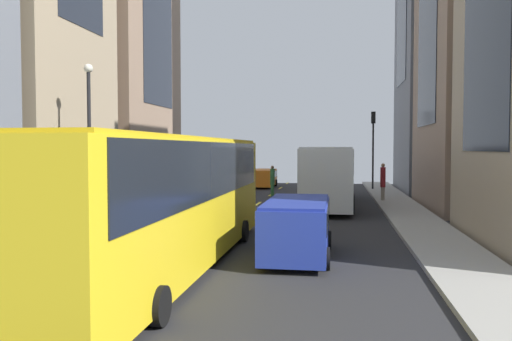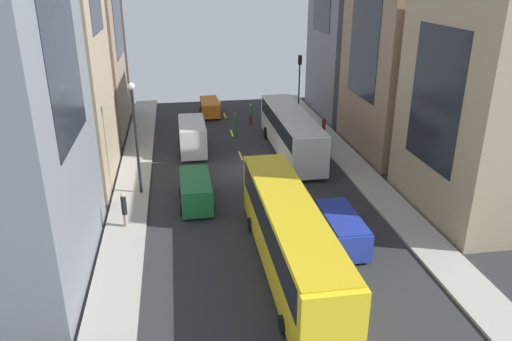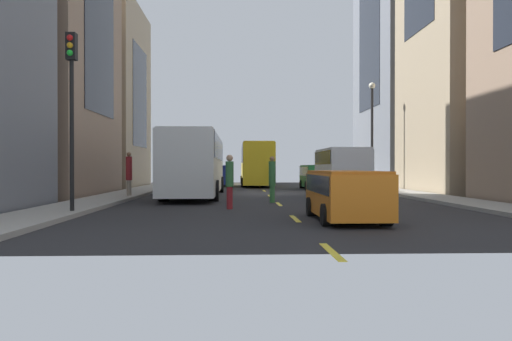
{
  "view_description": "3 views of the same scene",
  "coord_description": "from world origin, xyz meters",
  "views": [
    {
      "loc": [
        -4.62,
        26.76,
        3.3
      ],
      "look_at": [
        -0.73,
        2.34,
        2.21
      ],
      "focal_mm": 35.92,
      "sensor_mm": 36.0,
      "label": 1
    },
    {
      "loc": [
        4.78,
        33.61,
        13.65
      ],
      "look_at": [
        -0.2,
        3.37,
        1.25
      ],
      "focal_mm": 34.63,
      "sensor_mm": 36.0,
      "label": 2
    },
    {
      "loc": [
        -1.8,
        -30.32,
        1.62
      ],
      "look_at": [
        -0.6,
        1.5,
        1.39
      ],
      "focal_mm": 34.63,
      "sensor_mm": 36.0,
      "label": 3
    }
  ],
  "objects": [
    {
      "name": "car_green_1",
      "position": [
        3.93,
        5.23,
        1.03
      ],
      "size": [
        2.05,
        4.79,
        1.75
      ],
      "color": "#1E7238",
      "rests_on": "ground"
    },
    {
      "name": "lane_stripe_2",
      "position": [
        0.0,
        -9.0,
        0.01
      ],
      "size": [
        0.16,
        2.0,
        0.01
      ],
      "primitive_type": "cube",
      "color": "yellow",
      "rests_on": "ground"
    },
    {
      "name": "pedestrian_crossing_near",
      "position": [
        -7.35,
        -4.86,
        1.34
      ],
      "size": [
        0.31,
        0.31,
        2.23
      ],
      "rotation": [
        0.0,
        0.0,
        2.46
      ],
      "color": "gray",
      "rests_on": "ground"
    },
    {
      "name": "delivery_van_white",
      "position": [
        3.7,
        -4.51,
        1.51
      ],
      "size": [
        2.25,
        5.14,
        2.58
      ],
      "color": "white",
      "rests_on": "ground"
    },
    {
      "name": "pedestrian_crossing_mid",
      "position": [
        -2.1,
        -11.34,
        1.14
      ],
      "size": [
        0.31,
        0.31,
        2.09
      ],
      "rotation": [
        0.0,
        0.0,
        6.08
      ],
      "color": "maroon",
      "rests_on": "ground"
    },
    {
      "name": "streetlamp_near",
      "position": [
        7.43,
        3.19,
        4.58
      ],
      "size": [
        0.44,
        0.44,
        7.27
      ],
      "color": "black",
      "rests_on": "ground"
    },
    {
      "name": "car_blue_2",
      "position": [
        -3.44,
        11.51,
        1.03
      ],
      "size": [
        2.01,
        4.48,
        1.74
      ],
      "color": "#2338AD",
      "rests_on": "ground"
    },
    {
      "name": "lane_stripe_5",
      "position": [
        0.0,
        9.0,
        0.01
      ],
      "size": [
        0.16,
        2.0,
        0.01
      ],
      "primitive_type": "cube",
      "color": "yellow",
      "rests_on": "ground"
    },
    {
      "name": "car_orange_0",
      "position": [
        1.47,
        -15.54,
        0.89
      ],
      "size": [
        1.93,
        4.53,
        1.5
      ],
      "color": "orange",
      "rests_on": "ground"
    },
    {
      "name": "pedestrian_walking_far",
      "position": [
        -0.22,
        -8.03,
        1.12
      ],
      "size": [
        0.32,
        0.32,
        2.1
      ],
      "rotation": [
        0.0,
        0.0,
        5.37
      ],
      "color": "#336B38",
      "rests_on": "ground"
    },
    {
      "name": "streetcar_yellow",
      "position": [
        -0.15,
        13.49,
        2.12
      ],
      "size": [
        2.7,
        13.95,
        3.59
      ],
      "color": "yellow",
      "rests_on": "ground"
    },
    {
      "name": "lane_stripe_0",
      "position": [
        0.0,
        -21.0,
        0.01
      ],
      "size": [
        0.16,
        2.0,
        0.01
      ],
      "primitive_type": "cube",
      "color": "yellow",
      "rests_on": "ground"
    },
    {
      "name": "ground_plane",
      "position": [
        0.0,
        0.0,
        0.0
      ],
      "size": [
        42.47,
        42.47,
        0.0
      ],
      "primitive_type": "plane",
      "color": "#28282B"
    },
    {
      "name": "lane_stripe_6",
      "position": [
        0.0,
        15.0,
        0.01
      ],
      "size": [
        0.16,
        2.0,
        0.01
      ],
      "primitive_type": "cube",
      "color": "yellow",
      "rests_on": "ground"
    },
    {
      "name": "city_bus_white",
      "position": [
        -4.08,
        -3.11,
        2.01
      ],
      "size": [
        2.8,
        12.76,
        3.35
      ],
      "color": "silver",
      "rests_on": "ground"
    },
    {
      "name": "pedestrian_waiting_curb",
      "position": [
        8.06,
        7.81,
        1.25
      ],
      "size": [
        0.31,
        0.31,
        2.04
      ],
      "rotation": [
        0.0,
        0.0,
        1.37
      ],
      "color": "gray",
      "rests_on": "ground"
    },
    {
      "name": "traffic_light_near_corner",
      "position": [
        -7.33,
        -13.63,
        4.28
      ],
      "size": [
        0.32,
        0.44,
        5.94
      ],
      "color": "black",
      "rests_on": "ground"
    },
    {
      "name": "building_west_2",
      "position": [
        -12.87,
        8.67,
        7.09
      ],
      "size": [
        6.93,
        9.75,
        14.18
      ],
      "color": "tan",
      "rests_on": "ground"
    },
    {
      "name": "sidewalk_east",
      "position": [
        8.08,
        0.0,
        0.07
      ],
      "size": [
        2.3,
        44.0,
        0.15
      ],
      "primitive_type": "cube",
      "color": "#9E9B93",
      "rests_on": "ground"
    },
    {
      "name": "lane_stripe_1",
      "position": [
        0.0,
        -15.0,
        0.01
      ],
      "size": [
        0.16,
        2.0,
        0.01
      ],
      "primitive_type": "cube",
      "color": "yellow",
      "rests_on": "ground"
    },
    {
      "name": "lane_stripe_4",
      "position": [
        0.0,
        3.0,
        0.01
      ],
      "size": [
        0.16,
        2.0,
        0.01
      ],
      "primitive_type": "cube",
      "color": "yellow",
      "rests_on": "ground"
    },
    {
      "name": "building_west_1",
      "position": [
        -13.89,
        -2.57,
        10.1
      ],
      "size": [
        8.99,
        10.3,
        20.2
      ],
      "color": "#937760",
      "rests_on": "ground"
    },
    {
      "name": "sidewalk_west",
      "position": [
        -8.08,
        0.0,
        0.07
      ],
      "size": [
        2.3,
        44.0,
        0.15
      ],
      "primitive_type": "cube",
      "color": "#9E9B93",
      "rests_on": "ground"
    },
    {
      "name": "lane_stripe_3",
      "position": [
        0.0,
        -3.0,
        0.01
      ],
      "size": [
        0.16,
        2.0,
        0.01
      ],
      "primitive_type": "cube",
      "color": "yellow",
      "rests_on": "ground"
    }
  ]
}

